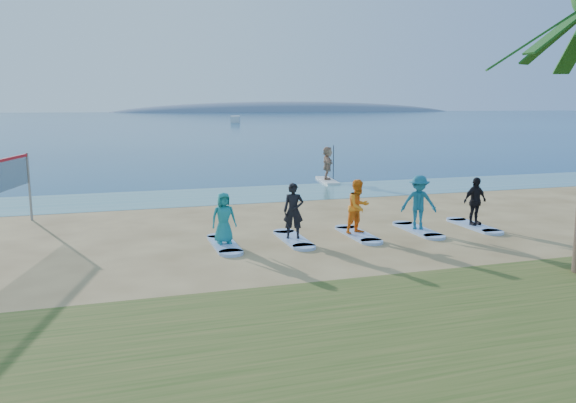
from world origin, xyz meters
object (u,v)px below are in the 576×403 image
object	(u,v)px
student_1	(293,211)
surfboard_4	(474,226)
surfboard_2	(358,234)
student_3	(419,202)
paddleboarder	(327,163)
boat_offshore_b	(235,123)
surfboard_0	(224,244)
student_2	(358,207)
surfboard_1	(293,239)
student_0	(224,218)
surfboard_3	(418,230)
student_4	(475,201)
paddleboard	(327,180)

from	to	relation	value
student_1	surfboard_4	distance (m)	6.68
surfboard_2	student_3	distance (m)	2.40
paddleboarder	boat_offshore_b	distance (m)	102.11
paddleboarder	surfboard_0	distance (m)	14.99
student_2	surfboard_1	bearing A→B (deg)	161.09
student_0	surfboard_1	bearing A→B (deg)	-5.43
surfboard_2	paddleboarder	bearing A→B (deg)	73.06
surfboard_0	student_2	bearing A→B (deg)	0.00
student_1	surfboard_2	bearing A→B (deg)	19.24
paddleboarder	surfboard_2	distance (m)	13.10
surfboard_3	student_0	bearing A→B (deg)	180.00
paddleboarder	surfboard_3	distance (m)	12.64
surfboard_0	surfboard_1	bearing A→B (deg)	0.00
surfboard_1	surfboard_0	bearing A→B (deg)	180.00
student_4	student_3	bearing A→B (deg)	170.38
student_2	student_3	bearing A→B (deg)	-18.91
paddleboarder	boat_offshore_b	size ratio (longest dim) A/B	0.32
paddleboarder	boat_offshore_b	bearing A→B (deg)	11.16
paddleboarder	surfboard_0	bearing A→B (deg)	167.04
paddleboarder	student_4	size ratio (longest dim) A/B	1.09
surfboard_3	student_4	world-z (taller)	student_4
student_3	student_4	world-z (taller)	student_3
paddleboarder	surfboard_2	bearing A→B (deg)	-176.57
student_1	surfboard_4	size ratio (longest dim) A/B	0.79
student_1	surfboard_3	bearing A→B (deg)	19.24
surfboard_4	surfboard_2	bearing A→B (deg)	180.00
surfboard_0	surfboard_1	world-z (taller)	same
surfboard_0	student_4	world-z (taller)	student_4
student_1	surfboard_2	xyz separation A→B (m)	(2.21, 0.00, -0.91)
surfboard_1	paddleboard	bearing A→B (deg)	64.31
surfboard_3	boat_offshore_b	bearing A→B (deg)	81.01
surfboard_4	surfboard_0	bearing A→B (deg)	180.00
surfboard_1	surfboard_3	world-z (taller)	same
boat_offshore_b	surfboard_1	distance (m)	115.48
student_3	student_1	bearing A→B (deg)	-157.67
paddleboarder	student_1	world-z (taller)	paddleboarder
paddleboard	surfboard_2	distance (m)	13.07
surfboard_1	student_3	size ratio (longest dim) A/B	1.21
student_0	student_3	size ratio (longest dim) A/B	0.85
surfboard_1	student_1	world-z (taller)	student_1
surfboard_0	student_0	xyz separation A→B (m)	(0.00, 0.00, 0.82)
paddleboarder	surfboard_0	world-z (taller)	paddleboarder
paddleboarder	student_3	bearing A→B (deg)	-166.93
paddleboard	student_2	world-z (taller)	student_2
surfboard_2	student_1	bearing A→B (deg)	180.00
boat_offshore_b	student_1	bearing A→B (deg)	-87.28
paddleboard	student_4	xyz separation A→B (m)	(0.61, -12.50, 0.86)
surfboard_0	surfboard_4	size ratio (longest dim) A/B	1.00
surfboard_0	surfboard_3	size ratio (longest dim) A/B	1.00
student_3	boat_offshore_b	bearing A→B (deg)	103.34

